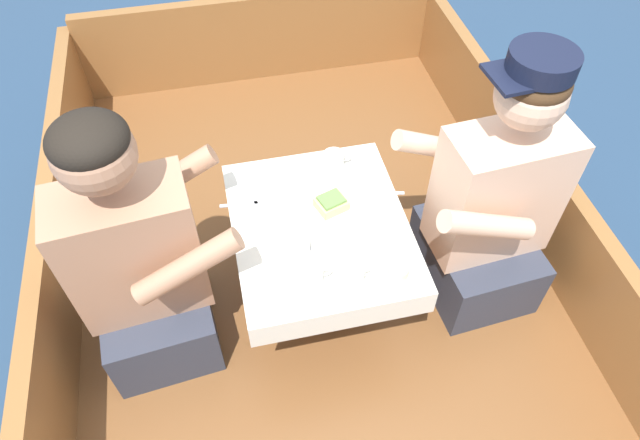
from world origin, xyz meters
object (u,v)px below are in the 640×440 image
object	(u,v)px
person_port	(141,265)
person_starboard	(491,208)
coffee_cup_center	(312,275)
sandwich	(331,203)
tin_can	(398,270)
coffee_cup_port	(355,275)
coffee_cup_starboard	(334,159)

from	to	relation	value
person_port	person_starboard	size ratio (longest dim) A/B	0.97
person_port	person_starboard	world-z (taller)	person_starboard
person_port	coffee_cup_center	world-z (taller)	person_port
coffee_cup_center	sandwich	bearing A→B (deg)	65.73
coffee_cup_center	person_starboard	bearing A→B (deg)	14.08
person_port	person_starboard	bearing A→B (deg)	-6.57
tin_can	coffee_cup_port	bearing A→B (deg)	176.10
person_port	tin_can	bearing A→B (deg)	-21.43
person_port	coffee_cup_center	bearing A→B (deg)	-25.42
sandwich	tin_can	size ratio (longest dim) A/B	1.77
coffee_cup_port	person_port	bearing A→B (deg)	161.77
person_port	coffee_cup_starboard	distance (m)	0.76
coffee_cup_port	tin_can	xyz separation A→B (m)	(0.14, -0.01, -0.00)
person_port	coffee_cup_starboard	bearing A→B (deg)	17.27
sandwich	coffee_cup_port	bearing A→B (deg)	-89.27
coffee_cup_center	coffee_cup_starboard	bearing A→B (deg)	69.18
coffee_cup_starboard	tin_can	xyz separation A→B (m)	(0.08, -0.52, -0.00)
tin_can	sandwich	bearing A→B (deg)	114.26
sandwich	person_port	bearing A→B (deg)	-172.19
coffee_cup_port	coffee_cup_starboard	xyz separation A→B (m)	(0.06, 0.51, -0.00)
coffee_cup_starboard	coffee_cup_center	world-z (taller)	coffee_cup_center
coffee_cup_starboard	tin_can	bearing A→B (deg)	-81.19
coffee_cup_starboard	coffee_cup_center	distance (m)	0.52
coffee_cup_port	coffee_cup_starboard	distance (m)	0.51
person_port	sandwich	distance (m)	0.65
sandwich	coffee_cup_starboard	size ratio (longest dim) A/B	1.15
person_starboard	sandwich	distance (m)	0.55
person_port	coffee_cup_starboard	xyz separation A→B (m)	(0.70, 0.30, 0.04)
coffee_cup_port	sandwich	bearing A→B (deg)	90.73
sandwich	coffee_cup_center	bearing A→B (deg)	-114.27
coffee_cup_port	tin_can	size ratio (longest dim) A/B	1.34
coffee_cup_starboard	person_starboard	bearing A→B (deg)	-33.34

